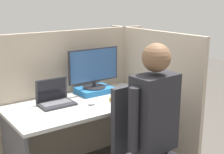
# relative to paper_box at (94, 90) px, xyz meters

# --- Properties ---
(cubicle_panel_back) EXTENTS (1.92, 0.04, 1.36)m
(cubicle_panel_back) POSITION_rel_paper_box_xyz_m (-0.23, 0.17, -0.08)
(cubicle_panel_back) COLOR tan
(cubicle_panel_back) RESTS_ON ground
(cubicle_panel_right) EXTENTS (0.04, 1.34, 1.36)m
(cubicle_panel_right) POSITION_rel_paper_box_xyz_m (0.51, -0.27, -0.08)
(cubicle_panel_right) COLOR tan
(cubicle_panel_right) RESTS_ON ground
(desk) EXTENTS (1.42, 0.70, 0.73)m
(desk) POSITION_rel_paper_box_xyz_m (-0.23, -0.20, -0.21)
(desk) COLOR #B7B7B2
(desk) RESTS_ON ground
(paper_box) EXTENTS (0.34, 0.25, 0.05)m
(paper_box) POSITION_rel_paper_box_xyz_m (0.00, 0.00, 0.00)
(paper_box) COLOR #236BAD
(paper_box) RESTS_ON desk
(monitor) EXTENTS (0.55, 0.23, 0.40)m
(monitor) POSITION_rel_paper_box_xyz_m (0.00, 0.00, 0.23)
(monitor) COLOR #232328
(monitor) RESTS_ON paper_box
(laptop) EXTENTS (0.31, 0.21, 0.23)m
(laptop) POSITION_rel_paper_box_xyz_m (-0.47, -0.10, 0.02)
(laptop) COLOR #2D2D33
(laptop) RESTS_ON desk
(mouse) EXTENTS (0.07, 0.05, 0.03)m
(mouse) POSITION_rel_paper_box_xyz_m (-0.21, -0.29, -0.01)
(mouse) COLOR silver
(mouse) RESTS_ON desk
(stapler) EXTENTS (0.04, 0.14, 0.05)m
(stapler) POSITION_rel_paper_box_xyz_m (0.40, -0.19, -0.00)
(stapler) COLOR black
(stapler) RESTS_ON desk
(carrot_toy) EXTENTS (0.04, 0.12, 0.04)m
(carrot_toy) POSITION_rel_paper_box_xyz_m (-0.02, -0.36, -0.01)
(carrot_toy) COLOR orange
(carrot_toy) RESTS_ON desk
(office_chair) EXTENTS (0.53, 0.57, 1.00)m
(office_chair) POSITION_rel_paper_box_xyz_m (-0.09, -0.88, -0.26)
(office_chair) COLOR #2D2D33
(office_chair) RESTS_ON ground
(person) EXTENTS (0.48, 0.43, 1.36)m
(person) POSITION_rel_paper_box_xyz_m (-0.10, -1.03, 0.02)
(person) COLOR black
(person) RESTS_ON ground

